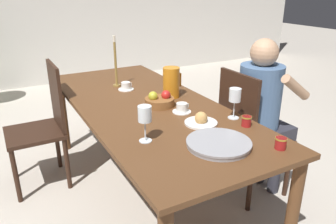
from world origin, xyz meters
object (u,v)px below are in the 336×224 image
object	(u,v)px
bread_plate	(201,120)
candlestick_tall	(116,66)
person_seated	(262,106)
fruit_bowl	(160,101)
jam_jar_amber	(281,143)
red_pitcher	(171,82)
serving_tray	(219,144)
teacup_near_person	(182,108)
chair_opposite	(44,123)
wine_glass_water	(145,115)
chair_person_side	(248,133)
wine_glass_juice	(235,97)
jam_jar_red	(247,121)
teacup_across	(126,87)

from	to	relation	value
bread_plate	candlestick_tall	bearing A→B (deg)	99.90
person_seated	fruit_bowl	xyz separation A→B (m)	(-0.67, 0.31, 0.06)
jam_jar_amber	red_pitcher	bearing A→B (deg)	95.06
person_seated	jam_jar_amber	size ratio (longest dim) A/B	19.12
serving_tray	candlestick_tall	xyz separation A→B (m)	(-0.09, 1.28, 0.15)
teacup_near_person	candlestick_tall	world-z (taller)	candlestick_tall
red_pitcher	jam_jar_amber	world-z (taller)	red_pitcher
chair_opposite	wine_glass_water	distance (m)	1.19
chair_person_side	chair_opposite	xyz separation A→B (m)	(-1.28, 0.90, 0.00)
wine_glass_juice	jam_jar_red	bearing A→B (deg)	-95.51
chair_person_side	serving_tray	xyz separation A→B (m)	(-0.58, -0.40, 0.23)
chair_opposite	bread_plate	bearing A→B (deg)	-142.16
teacup_across	jam_jar_red	xyz separation A→B (m)	(0.36, -1.02, 0.01)
wine_glass_juice	chair_opposite	bearing A→B (deg)	134.51
chair_opposite	fruit_bowl	distance (m)	0.97
fruit_bowl	person_seated	bearing A→B (deg)	-25.22
jam_jar_amber	candlestick_tall	size ratio (longest dim) A/B	0.15
jam_jar_amber	bread_plate	bearing A→B (deg)	110.85
fruit_bowl	jam_jar_amber	bearing A→B (deg)	-73.61
person_seated	bread_plate	bearing A→B (deg)	-81.71
chair_person_side	wine_glass_water	bearing A→B (deg)	-79.73
wine_glass_water	teacup_across	xyz separation A→B (m)	(0.25, 0.91, -0.12)
red_pitcher	serving_tray	xyz separation A→B (m)	(-0.17, -0.82, -0.10)
jam_jar_red	wine_glass_juice	bearing A→B (deg)	84.49
chair_person_side	wine_glass_juice	size ratio (longest dim) A/B	4.96
teacup_across	bread_plate	size ratio (longest dim) A/B	0.62
chair_person_side	person_seated	bearing A→B (deg)	75.41
wine_glass_juice	wine_glass_water	bearing A→B (deg)	-177.49
chair_person_side	candlestick_tall	size ratio (longest dim) A/B	2.35
wine_glass_water	wine_glass_juice	world-z (taller)	wine_glass_water
person_seated	jam_jar_amber	xyz separation A→B (m)	(-0.41, -0.55, 0.06)
wine_glass_water	candlestick_tall	bearing A→B (deg)	77.82
wine_glass_juice	red_pitcher	bearing A→B (deg)	104.39
jam_jar_amber	serving_tray	bearing A→B (deg)	146.15
fruit_bowl	wine_glass_juice	bearing A→B (deg)	-53.92
chair_person_side	red_pitcher	xyz separation A→B (m)	(-0.41, 0.42, 0.33)
chair_person_side	jam_jar_amber	bearing A→B (deg)	-28.92
teacup_near_person	teacup_across	bearing A→B (deg)	102.65
red_pitcher	candlestick_tall	world-z (taller)	candlestick_tall
bread_plate	person_seated	bearing A→B (deg)	8.29
chair_opposite	serving_tray	size ratio (longest dim) A/B	2.84
wine_glass_water	jam_jar_red	distance (m)	0.64
chair_opposite	jam_jar_red	distance (m)	1.56
candlestick_tall	jam_jar_amber	bearing A→B (deg)	-76.47
jam_jar_red	fruit_bowl	world-z (taller)	fruit_bowl
chair_opposite	wine_glass_water	world-z (taller)	chair_opposite
wine_glass_juice	fruit_bowl	xyz separation A→B (m)	(-0.31, 0.42, -0.11)
fruit_bowl	teacup_across	bearing A→B (deg)	98.53
teacup_near_person	fruit_bowl	xyz separation A→B (m)	(-0.07, 0.18, 0.01)
chair_person_side	jam_jar_red	distance (m)	0.46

